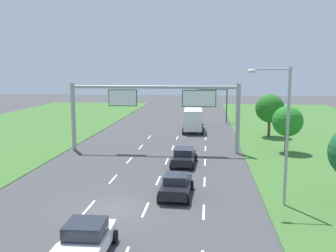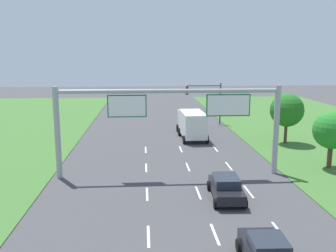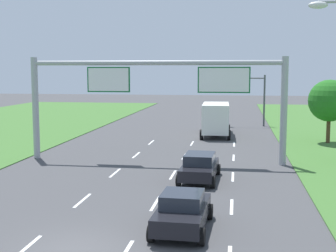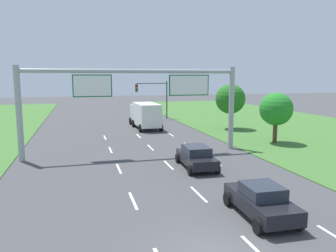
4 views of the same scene
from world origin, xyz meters
name	(u,v)px [view 1 (image 1 of 4)]	position (x,y,z in m)	size (l,w,h in m)	color
ground_plane	(117,208)	(0.00, 0.00, 0.00)	(200.00, 200.00, 0.00)	#424244
lane_dashes_inner_left	(102,191)	(-1.75, 3.00, 0.00)	(0.14, 44.40, 0.01)	white
lane_dashes_inner_right	(153,193)	(1.75, 3.00, 0.00)	(0.14, 44.40, 0.01)	white
lane_dashes_slip	(204,195)	(5.25, 3.00, 0.00)	(0.14, 44.40, 0.01)	white
car_near_red	(176,185)	(3.40, 2.62, 0.75)	(2.18, 4.15, 1.50)	black
car_lead_silver	(184,156)	(3.41, 10.88, 0.77)	(2.22, 4.38, 1.50)	black
car_mid_lane	(86,240)	(0.02, -5.90, 0.80)	(2.28, 4.02, 1.61)	white
box_truck	(193,119)	(3.49, 29.27, 1.67)	(2.85, 7.64, 3.06)	silver
sign_gantry	(156,104)	(0.23, 15.91, 4.89)	(17.24, 0.44, 7.00)	#9EA0A5
traffic_light_mast	(214,98)	(6.45, 37.18, 3.87)	(4.76, 0.49, 5.60)	#47494F
street_lamp	(281,124)	(9.80, 1.53, 5.08)	(2.61, 0.32, 8.50)	#9EA0A5
roadside_tree_mid	(288,121)	(13.39, 16.83, 3.20)	(3.05, 3.05, 4.75)	#513823
roadside_tree_far	(270,108)	(13.05, 25.67, 3.59)	(3.50, 3.50, 5.35)	#513823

